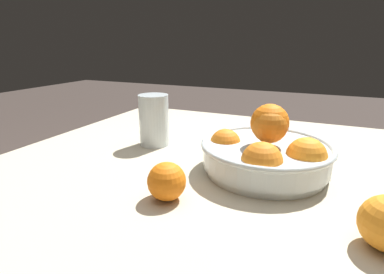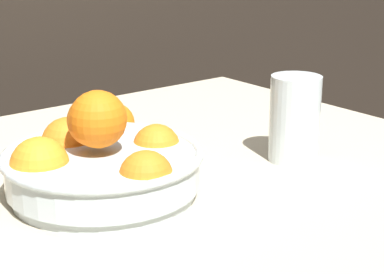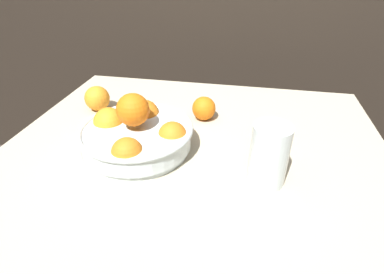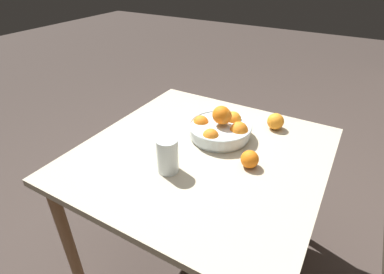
{
  "view_description": "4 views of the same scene",
  "coord_description": "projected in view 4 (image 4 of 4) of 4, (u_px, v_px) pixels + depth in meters",
  "views": [
    {
      "loc": [
        -0.24,
        0.64,
        1.0
      ],
      "look_at": [
        0.04,
        -0.0,
        0.78
      ],
      "focal_mm": 28.0,
      "sensor_mm": 36.0,
      "label": 1
    },
    {
      "loc": [
        -0.57,
        -0.74,
        1.09
      ],
      "look_at": [
        0.02,
        0.01,
        0.78
      ],
      "focal_mm": 60.0,
      "sensor_mm": 36.0,
      "label": 2
    },
    {
      "loc": [
        0.12,
        -0.6,
        1.17
      ],
      "look_at": [
        0.0,
        -0.0,
        0.79
      ],
      "focal_mm": 28.0,
      "sensor_mm": 36.0,
      "label": 3
    },
    {
      "loc": [
        0.93,
        0.49,
        1.46
      ],
      "look_at": [
        0.02,
        -0.04,
        0.8
      ],
      "focal_mm": 28.0,
      "sensor_mm": 36.0,
      "label": 4
    }
  ],
  "objects": [
    {
      "name": "juice_glass",
      "position": [
        168.0,
        158.0,
        1.14
      ],
      "size": [
        0.08,
        0.08,
        0.14
      ],
      "color": "#F4A314",
      "rests_on": "dining_table"
    },
    {
      "name": "orange_loose_near_bowl",
      "position": [
        249.0,
        160.0,
        1.17
      ],
      "size": [
        0.07,
        0.07,
        0.07
      ],
      "primitive_type": "sphere",
      "color": "orange",
      "rests_on": "dining_table"
    },
    {
      "name": "ground_plane",
      "position": [
        200.0,
        259.0,
        1.66
      ],
      "size": [
        12.0,
        12.0,
        0.0
      ],
      "primitive_type": "plane",
      "color": "#3D332D"
    },
    {
      "name": "fruit_bowl",
      "position": [
        221.0,
        128.0,
        1.35
      ],
      "size": [
        0.29,
        0.29,
        0.15
      ],
      "color": "silver",
      "rests_on": "dining_table"
    },
    {
      "name": "dining_table",
      "position": [
        202.0,
        167.0,
        1.32
      ],
      "size": [
        1.01,
        0.99,
        0.73
      ],
      "color": "#B7AD93",
      "rests_on": "ground_plane"
    },
    {
      "name": "orange_loose_front",
      "position": [
        276.0,
        121.0,
        1.42
      ],
      "size": [
        0.08,
        0.08,
        0.08
      ],
      "primitive_type": "sphere",
      "color": "orange",
      "rests_on": "dining_table"
    }
  ]
}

